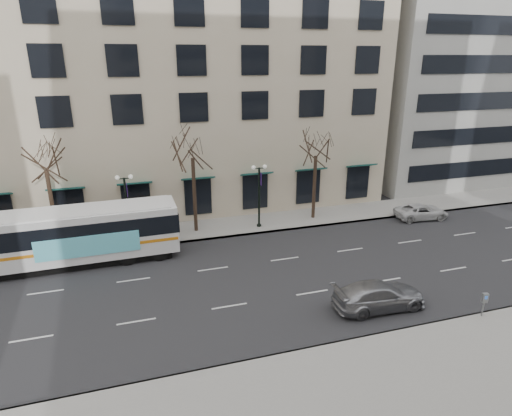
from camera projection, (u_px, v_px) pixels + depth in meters
name	position (u px, v px, depth m)	size (l,w,h in m)	color
ground	(220.00, 286.00, 25.79)	(160.00, 160.00, 0.00)	black
sidewalk_far	(256.00, 223.00, 35.25)	(80.00, 4.00, 0.15)	gray
building_hotel	(148.00, 69.00, 40.15)	(40.00, 20.00, 24.00)	#C2B294
building_office	(456.00, 14.00, 47.63)	(25.00, 20.00, 35.00)	#999993
tree_far_left	(44.00, 157.00, 28.73)	(3.60, 3.60, 8.34)	black
tree_far_mid	(192.00, 145.00, 31.41)	(3.60, 3.60, 8.55)	black
tree_far_right	(316.00, 144.00, 34.31)	(3.60, 3.60, 8.06)	black
lamp_post_left	(127.00, 205.00, 30.82)	(1.22, 0.45, 5.21)	black
lamp_post_right	(259.00, 193.00, 33.57)	(1.22, 0.45, 5.21)	black
city_bus	(72.00, 235.00, 27.96)	(13.89, 3.32, 3.75)	white
silver_car	(379.00, 295.00, 23.36)	(2.11, 5.18, 1.50)	#999AA0
white_pickup	(421.00, 212.00, 36.34)	(2.07, 4.49, 1.25)	silver
pay_station	(485.00, 300.00, 22.26)	(0.33, 0.25, 1.34)	gray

